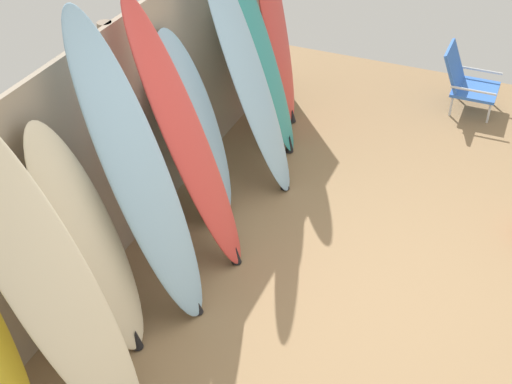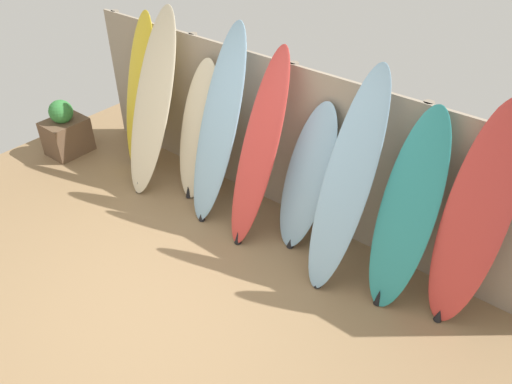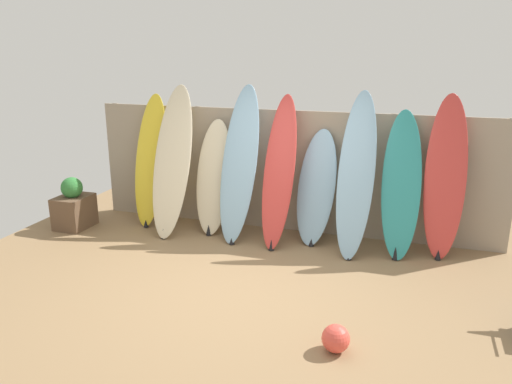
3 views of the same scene
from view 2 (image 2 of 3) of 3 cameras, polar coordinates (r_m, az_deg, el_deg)
name	(u,v)px [view 2 (image 2 of 3)]	position (r m, az deg, el deg)	size (l,w,h in m)	color
ground	(163,303)	(5.02, -10.60, -12.33)	(7.68, 7.68, 0.00)	#8E704C
fence_back	(288,141)	(5.60, 3.73, 5.84)	(6.08, 0.11, 1.80)	gray
surfboard_yellow_0	(140,94)	(6.63, -13.15, 10.87)	(0.57, 0.63, 2.00)	yellow
surfboard_cream_1	(152,105)	(6.14, -11.79, 9.74)	(0.59, 0.94, 2.15)	beige
surfboard_cream_2	(198,132)	(5.97, -6.61, 6.81)	(0.55, 0.61, 1.66)	beige
surfboard_skyblue_3	(218,128)	(5.49, -4.35, 7.34)	(0.57, 0.86, 2.17)	#8CB7D6
surfboard_red_4	(259,151)	(5.17, 0.35, 4.66)	(0.44, 0.87, 2.05)	#D13D38
surfboard_skyblue_5	(307,179)	(5.19, 5.81, 1.52)	(0.61, 0.64, 1.58)	#8CB7D6
surfboard_skyblue_6	(346,185)	(4.67, 10.26, 0.76)	(0.50, 0.84, 2.13)	#8CB7D6
surfboard_teal_7	(407,215)	(4.64, 16.84, -2.52)	(0.56, 0.70, 1.89)	teal
surfboard_red_8	(474,222)	(4.55, 23.65, -3.18)	(0.54, 0.52, 2.11)	#D13D38
planter_box	(66,131)	(7.45, -20.91, 6.50)	(0.45, 0.56, 0.79)	brown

